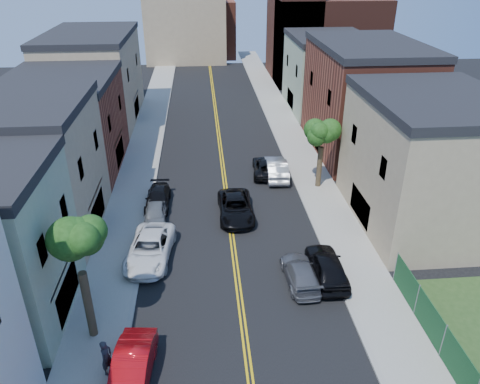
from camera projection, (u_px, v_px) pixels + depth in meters
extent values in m
cube|color=gray|center=(143.00, 148.00, 47.27)|extent=(3.20, 100.00, 0.15)
cube|color=gray|center=(295.00, 143.00, 48.48)|extent=(3.20, 100.00, 0.15)
cube|color=gray|center=(160.00, 148.00, 47.41)|extent=(0.30, 100.00, 0.15)
cube|color=gray|center=(279.00, 144.00, 48.35)|extent=(0.30, 100.00, 0.15)
cube|color=#998466|center=(25.00, 174.00, 31.51)|extent=(9.00, 10.00, 9.00)
cube|color=brown|center=(66.00, 127.00, 41.45)|extent=(9.00, 12.00, 8.00)
cube|color=#998466|center=(94.00, 80.00, 53.47)|extent=(9.00, 16.00, 9.50)
cube|color=#998466|center=(427.00, 165.00, 32.77)|extent=(9.00, 12.00, 9.00)
cube|color=brown|center=(364.00, 102.00, 44.90)|extent=(9.00, 14.00, 10.00)
cube|color=gray|center=(327.00, 75.00, 57.61)|extent=(9.00, 12.00, 8.50)
cube|color=#4C2319|center=(324.00, 39.00, 71.20)|extent=(16.00, 14.00, 12.00)
cube|color=#4C2319|center=(299.00, 7.00, 64.97)|extent=(6.00, 6.00, 22.00)
cube|color=#998466|center=(186.00, 27.00, 81.91)|extent=(14.00, 8.00, 12.00)
cube|color=brown|center=(208.00, 29.00, 86.21)|extent=(10.00, 8.00, 10.00)
cube|color=#143F1E|center=(458.00, 366.00, 21.20)|extent=(0.04, 15.00, 1.90)
cylinder|color=#36291B|center=(88.00, 304.00, 23.36)|extent=(0.44, 0.44, 3.96)
sphere|color=#18390F|center=(74.00, 232.00, 21.36)|extent=(5.20, 5.20, 5.20)
sphere|color=#18390F|center=(80.00, 217.00, 20.57)|extent=(3.90, 3.90, 3.90)
sphere|color=#18390F|center=(67.00, 236.00, 22.02)|extent=(3.64, 3.64, 3.64)
cylinder|color=#36291B|center=(319.00, 167.00, 38.80)|extent=(0.44, 0.44, 3.52)
sphere|color=#18390F|center=(323.00, 124.00, 37.07)|extent=(4.40, 4.40, 4.40)
sphere|color=#18390F|center=(330.00, 115.00, 36.40)|extent=(3.30, 3.30, 3.30)
sphere|color=#18390F|center=(316.00, 128.00, 37.63)|extent=(3.08, 3.08, 3.08)
imported|color=#B30B12|center=(132.00, 369.00, 21.42)|extent=(2.10, 4.91, 1.57)
imported|color=white|center=(150.00, 249.00, 30.06)|extent=(3.32, 6.08, 1.62)
imported|color=slate|center=(155.00, 214.00, 34.21)|extent=(1.75, 4.13, 1.39)
imported|color=black|center=(158.00, 198.00, 36.49)|extent=(1.96, 4.57, 1.31)
imported|color=#515258|center=(300.00, 273.00, 28.03)|extent=(2.01, 4.64, 1.33)
imported|color=black|center=(327.00, 266.00, 28.33)|extent=(2.01, 4.97, 1.69)
imported|color=#B6B8BF|center=(276.00, 168.00, 41.09)|extent=(2.01, 5.20, 1.69)
imported|color=black|center=(266.00, 167.00, 41.74)|extent=(2.68, 5.11, 1.37)
imported|color=black|center=(236.00, 207.00, 34.97)|extent=(2.58, 5.54, 1.53)
imported|color=#24242B|center=(106.00, 357.00, 21.64)|extent=(0.67, 0.81, 1.89)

